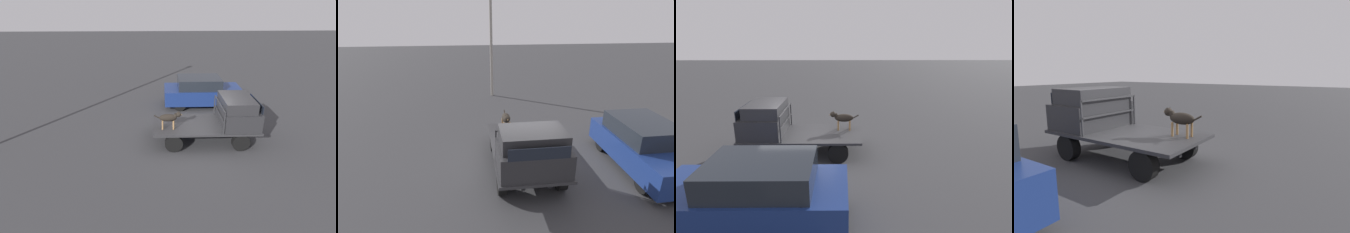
% 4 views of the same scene
% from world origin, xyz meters
% --- Properties ---
extents(ground_plane, '(80.00, 80.00, 0.00)m').
position_xyz_m(ground_plane, '(0.00, 0.00, 0.00)').
color(ground_plane, '#38383A').
extents(flatbed_truck, '(4.16, 2.02, 0.74)m').
position_xyz_m(flatbed_truck, '(0.00, 0.00, 0.56)').
color(flatbed_truck, black).
rests_on(flatbed_truck, ground).
extents(truck_cab, '(1.40, 1.90, 1.13)m').
position_xyz_m(truck_cab, '(1.30, 0.00, 1.28)').
color(truck_cab, '#28282B').
rests_on(truck_cab, flatbed_truck).
extents(truck_headboard, '(0.04, 1.90, 0.88)m').
position_xyz_m(truck_headboard, '(0.56, 0.00, 1.33)').
color(truck_headboard, '#2D2D30').
rests_on(truck_headboard, flatbed_truck).
extents(dog, '(1.10, 0.29, 0.72)m').
position_xyz_m(dog, '(-1.43, -0.37, 1.20)').
color(dog, '#9E7547').
rests_on(dog, flatbed_truck).
extents(parked_sedan, '(4.09, 1.81, 1.58)m').
position_xyz_m(parked_sedan, '(0.45, 3.88, 0.79)').
color(parked_sedan, black).
rests_on(parked_sedan, ground).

